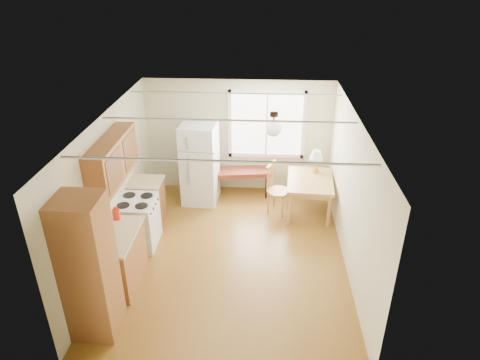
# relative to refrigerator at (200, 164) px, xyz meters

# --- Properties ---
(room_shell) EXTENTS (4.60, 5.60, 2.62)m
(room_shell) POSITION_rel_refrigerator_xyz_m (0.78, -1.87, 0.38)
(room_shell) COLOR #5D3A13
(room_shell) RESTS_ON ground
(kitchen_run) EXTENTS (0.65, 3.40, 2.20)m
(kitchen_run) POSITION_rel_refrigerator_xyz_m (-0.94, -2.51, -0.03)
(kitchen_run) COLOR brown
(kitchen_run) RESTS_ON ground
(window_unit) EXTENTS (1.64, 0.05, 1.51)m
(window_unit) POSITION_rel_refrigerator_xyz_m (1.38, 0.60, 0.68)
(window_unit) COLOR white
(window_unit) RESTS_ON room_shell
(pendant_light) EXTENTS (0.26, 0.26, 0.40)m
(pendant_light) POSITION_rel_refrigerator_xyz_m (1.48, -1.47, 1.37)
(pendant_light) COLOR black
(pendant_light) RESTS_ON room_shell
(refrigerator) EXTENTS (0.77, 0.77, 1.74)m
(refrigerator) POSITION_rel_refrigerator_xyz_m (0.00, 0.00, 0.00)
(refrigerator) COLOR white
(refrigerator) RESTS_ON ground
(bench) EXTENTS (1.31, 0.64, 0.58)m
(bench) POSITION_rel_refrigerator_xyz_m (0.88, 0.35, -0.35)
(bench) COLOR #5A1E15
(bench) RESTS_ON ground
(dining_table) EXTENTS (0.97, 1.25, 0.75)m
(dining_table) POSITION_rel_refrigerator_xyz_m (2.28, -0.35, -0.23)
(dining_table) COLOR #A77A40
(dining_table) RESTS_ON ground
(chair) EXTENTS (0.52, 0.51, 1.05)m
(chair) POSITION_rel_refrigerator_xyz_m (1.57, -0.35, -0.26)
(chair) COLOR #A77A40
(chair) RESTS_ON ground
(table_lamp) EXTENTS (0.28, 0.28, 0.48)m
(table_lamp) POSITION_rel_refrigerator_xyz_m (2.40, -0.00, 0.23)
(table_lamp) COLOR gold
(table_lamp) RESTS_ON dining_table
(coffee_maker) EXTENTS (0.19, 0.24, 0.35)m
(coffee_maker) POSITION_rel_refrigerator_xyz_m (-0.94, -3.19, 0.16)
(coffee_maker) COLOR black
(coffee_maker) RESTS_ON kitchen_run
(kettle) EXTENTS (0.12, 0.12, 0.23)m
(kettle) POSITION_rel_refrigerator_xyz_m (-1.03, -2.27, 0.13)
(kettle) COLOR red
(kettle) RESTS_ON kitchen_run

